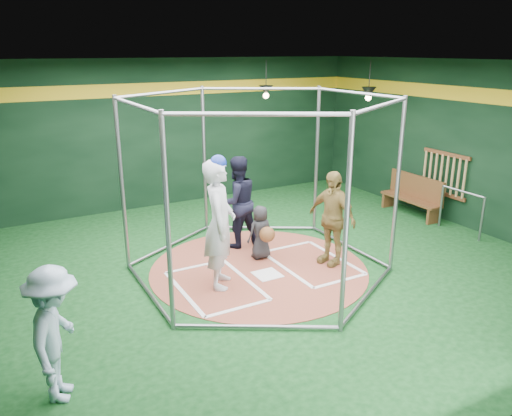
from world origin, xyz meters
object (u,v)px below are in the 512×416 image
batter_figure (220,223)px  visitor_leopard (332,218)px  umpire (237,202)px  dugout_bench (413,195)px

batter_figure → visitor_leopard: 2.11m
umpire → visitor_leopard: bearing=122.6°
batter_figure → visitor_leopard: (2.10, -0.15, -0.22)m
batter_figure → dugout_bench: (5.47, 1.18, -0.60)m
visitor_leopard → umpire: 1.89m
batter_figure → dugout_bench: 5.63m
visitor_leopard → umpire: size_ratio=0.96×
visitor_leopard → batter_figure: bearing=-107.5°
umpire → dugout_bench: size_ratio=1.12×
visitor_leopard → umpire: (-1.08, 1.55, 0.04)m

